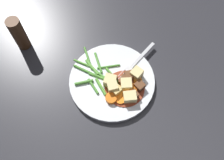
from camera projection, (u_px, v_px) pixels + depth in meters
ground_plane at (112, 82)px, 0.75m from camera, size 3.00×3.00×0.00m
dinner_plate at (112, 81)px, 0.74m from camera, size 0.25×0.25×0.02m
stew_sauce at (125, 88)px, 0.72m from camera, size 0.11×0.11×0.00m
carrot_slice_0 at (122, 91)px, 0.71m from camera, size 0.05×0.05×0.01m
carrot_slice_1 at (138, 81)px, 0.73m from camera, size 0.02×0.02×0.01m
carrot_slice_2 at (120, 99)px, 0.70m from camera, size 0.03×0.03×0.01m
carrot_slice_3 at (133, 87)px, 0.72m from camera, size 0.03×0.03×0.01m
carrot_slice_4 at (111, 98)px, 0.70m from camera, size 0.04×0.04×0.01m
carrot_slice_5 at (128, 91)px, 0.71m from camera, size 0.04×0.04×0.01m
potato_chunk_0 at (126, 85)px, 0.71m from camera, size 0.04×0.04×0.03m
potato_chunk_1 at (116, 90)px, 0.71m from camera, size 0.03×0.03×0.02m
potato_chunk_2 at (109, 81)px, 0.72m from camera, size 0.04×0.04×0.03m
potato_chunk_3 at (137, 74)px, 0.72m from camera, size 0.04×0.04×0.03m
potato_chunk_4 at (130, 97)px, 0.70m from camera, size 0.05×0.04×0.03m
potato_chunk_5 at (112, 87)px, 0.71m from camera, size 0.04×0.04×0.03m
meat_chunk_0 at (140, 86)px, 0.71m from camera, size 0.03×0.03×0.02m
meat_chunk_1 at (130, 76)px, 0.73m from camera, size 0.04×0.04×0.02m
meat_chunk_2 at (124, 81)px, 0.72m from camera, size 0.03×0.03×0.02m
meat_chunk_3 at (134, 95)px, 0.70m from camera, size 0.03×0.03×0.02m
meat_chunk_4 at (114, 78)px, 0.73m from camera, size 0.03×0.02×0.02m
green_bean_0 at (98, 63)px, 0.76m from camera, size 0.06×0.06×0.01m
green_bean_1 at (93, 86)px, 0.72m from camera, size 0.05×0.03×0.01m
green_bean_2 at (110, 78)px, 0.73m from camera, size 0.05×0.01×0.01m
green_bean_3 at (97, 76)px, 0.74m from camera, size 0.05×0.01×0.01m
green_bean_4 at (84, 82)px, 0.73m from camera, size 0.05×0.04×0.01m
green_bean_5 at (98, 75)px, 0.74m from camera, size 0.07×0.02×0.01m
green_bean_6 at (92, 67)px, 0.75m from camera, size 0.06×0.03×0.01m
green_bean_7 at (88, 58)px, 0.76m from camera, size 0.06×0.06×0.01m
green_bean_8 at (113, 76)px, 0.74m from camera, size 0.07×0.04×0.01m
green_bean_9 at (109, 67)px, 0.75m from camera, size 0.06×0.05×0.01m
green_bean_10 at (86, 71)px, 0.74m from camera, size 0.08×0.01×0.01m
green_bean_11 at (101, 87)px, 0.72m from camera, size 0.05×0.04×0.01m
green_bean_12 at (83, 64)px, 0.76m from camera, size 0.06×0.01×0.01m
fork at (135, 63)px, 0.76m from camera, size 0.06×0.17×0.00m
pepper_mill at (19, 34)px, 0.76m from camera, size 0.04×0.04×0.12m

